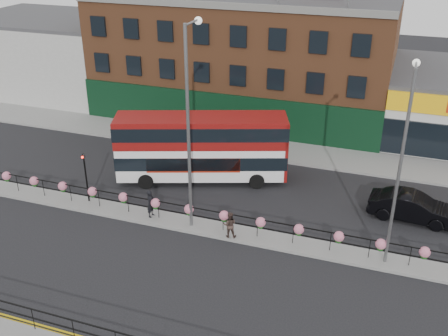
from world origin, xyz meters
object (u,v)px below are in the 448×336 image
(car, at_px, (413,207))
(pedestrian_b, at_px, (230,225))
(pedestrian_a, at_px, (151,203))
(double_decker_bus, at_px, (202,142))
(lamp_column_east, at_px, (402,153))
(lamp_column_west, at_px, (190,112))

(car, xyz_separation_m, pedestrian_b, (-9.41, -5.50, 0.09))
(car, bearing_deg, pedestrian_a, 113.41)
(double_decker_bus, relative_size, pedestrian_a, 6.69)
(lamp_column_east, bearing_deg, car, 76.50)
(lamp_column_east, bearing_deg, double_decker_bus, 156.02)
(car, relative_size, lamp_column_east, 0.50)
(car, distance_m, lamp_column_east, 7.24)
(pedestrian_b, distance_m, lamp_column_west, 6.51)
(pedestrian_a, height_order, lamp_column_east, lamp_column_east)
(car, relative_size, lamp_column_west, 0.45)
(double_decker_bus, distance_m, pedestrian_a, 6.04)
(pedestrian_b, height_order, lamp_column_west, lamp_column_west)
(pedestrian_a, bearing_deg, car, -68.60)
(pedestrian_b, relative_size, lamp_column_west, 0.13)
(pedestrian_a, distance_m, lamp_column_west, 6.45)
(double_decker_bus, height_order, pedestrian_b, double_decker_bus)
(pedestrian_a, bearing_deg, lamp_column_west, -84.11)
(car, bearing_deg, pedestrian_b, 124.76)
(car, distance_m, lamp_column_west, 14.18)
(lamp_column_east, bearing_deg, pedestrian_b, -174.89)
(double_decker_bus, bearing_deg, lamp_column_west, -73.98)
(car, bearing_deg, double_decker_bus, 91.41)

